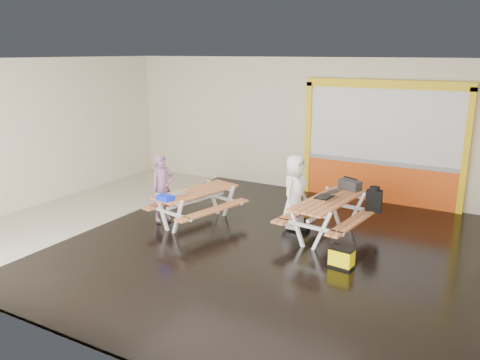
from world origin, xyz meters
The scene contains 14 objects.
room centered at (0.00, 0.00, 1.75)m, with size 10.02×8.02×3.52m.
deck centered at (1.25, 0.00, 0.03)m, with size 7.50×7.98×0.05m, color black.
kiosk centered at (2.20, 3.93, 1.44)m, with size 3.88×0.16×3.00m.
picnic_table_left centered at (-0.80, 0.42, 0.59)m, with size 1.72×2.18×0.77m.
picnic_table_right centered at (1.91, 1.07, 0.63)m, with size 1.63×2.21×0.82m.
person_left centered at (-1.49, 0.15, 0.81)m, with size 0.52×0.34×1.43m, color #7B5373.
person_right centered at (1.16, 1.12, 0.85)m, with size 0.75×0.49×1.53m, color white.
laptop_left centered at (-0.94, 0.01, 0.82)m, with size 0.46×0.45×0.15m.
laptop_right centered at (1.85, 1.14, 0.88)m, with size 0.48×0.43×0.19m.
blue_pouch centered at (-0.95, -0.44, 0.82)m, with size 0.32×0.23×0.09m, color #0C26EF.
toolbox centered at (2.07, 1.95, 0.92)m, with size 0.51×0.38×0.27m.
backpack centered at (2.64, 1.74, 0.74)m, with size 0.34×0.25×0.53m.
dark_case centered at (1.22, 1.24, 0.13)m, with size 0.44×0.33×0.16m, color black.
fluke_bag centered at (2.62, -0.20, 0.22)m, with size 0.44×0.31×0.36m.
Camera 1 is at (4.89, -7.77, 3.65)m, focal length 36.40 mm.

